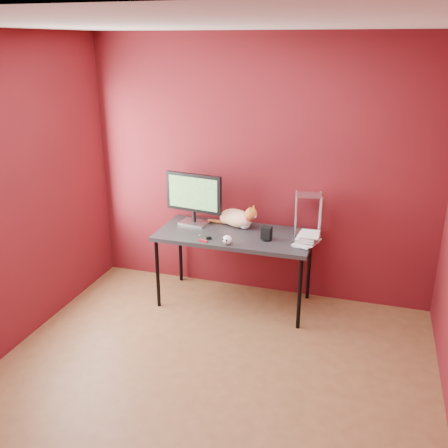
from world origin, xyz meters
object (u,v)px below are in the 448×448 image
(speaker, at_px, (267,234))
(cat, at_px, (237,218))
(book_stack, at_px, (302,182))
(desk, at_px, (235,238))
(skull_mug, at_px, (227,240))
(monitor, at_px, (194,196))

(speaker, bearing_deg, cat, 152.25)
(cat, xyz_separation_m, book_stack, (0.67, -0.24, 0.49))
(desk, distance_m, cat, 0.24)
(skull_mug, relative_size, speaker, 0.76)
(book_stack, bearing_deg, cat, 160.22)
(cat, relative_size, skull_mug, 5.63)
(desk, xyz_separation_m, monitor, (-0.47, 0.14, 0.34))
(monitor, bearing_deg, cat, 15.32)
(monitor, xyz_separation_m, book_stack, (1.10, -0.19, 0.29))
(monitor, distance_m, speaker, 0.86)
(desk, height_order, speaker, speaker)
(skull_mug, relative_size, book_stack, 0.08)
(desk, xyz_separation_m, book_stack, (0.63, -0.05, 0.63))
(cat, bearing_deg, skull_mug, -59.85)
(monitor, relative_size, book_stack, 0.52)
(monitor, bearing_deg, desk, -8.29)
(desk, xyz_separation_m, cat, (-0.04, 0.19, 0.14))
(desk, distance_m, speaker, 0.35)
(desk, bearing_deg, cat, 100.45)
(monitor, height_order, skull_mug, monitor)
(skull_mug, bearing_deg, cat, 114.60)
(desk, height_order, book_stack, book_stack)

